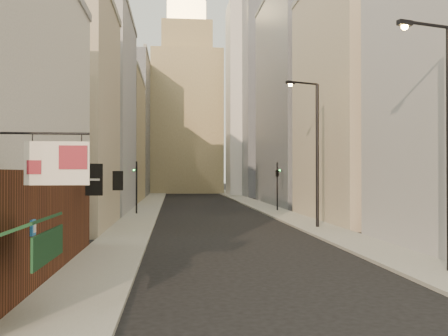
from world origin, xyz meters
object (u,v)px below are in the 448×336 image
(white_tower, at_px, (250,91))
(streetlamp_mid, at_px, (314,146))
(traffic_light_right, at_px, (277,174))
(clock_tower, at_px, (186,106))
(traffic_light_left, at_px, (137,177))
(streetlamp_near, at_px, (444,132))

(white_tower, bearing_deg, streetlamp_mid, -94.04)
(traffic_light_right, bearing_deg, clock_tower, -67.69)
(traffic_light_right, bearing_deg, white_tower, -80.95)
(traffic_light_left, bearing_deg, streetlamp_near, 101.81)
(clock_tower, height_order, white_tower, clock_tower)
(streetlamp_mid, relative_size, traffic_light_left, 2.04)
(white_tower, bearing_deg, traffic_light_right, -94.68)
(streetlamp_near, height_order, traffic_light_left, streetlamp_near)
(streetlamp_near, bearing_deg, streetlamp_mid, 76.90)
(streetlamp_mid, height_order, traffic_light_right, streetlamp_mid)
(streetlamp_mid, bearing_deg, streetlamp_near, -108.77)
(clock_tower, relative_size, white_tower, 1.08)
(clock_tower, height_order, streetlamp_near, clock_tower)
(streetlamp_mid, bearing_deg, traffic_light_left, 114.47)
(clock_tower, relative_size, traffic_light_right, 8.98)
(clock_tower, relative_size, traffic_light_left, 8.98)
(streetlamp_near, xyz_separation_m, traffic_light_right, (0.10, 31.48, -1.63))
(streetlamp_near, relative_size, traffic_light_left, 1.92)
(clock_tower, height_order, streetlamp_mid, clock_tower)
(traffic_light_left, bearing_deg, white_tower, -126.41)
(white_tower, xyz_separation_m, streetlamp_near, (-3.22, -69.67, -13.11))
(clock_tower, height_order, traffic_light_right, clock_tower)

